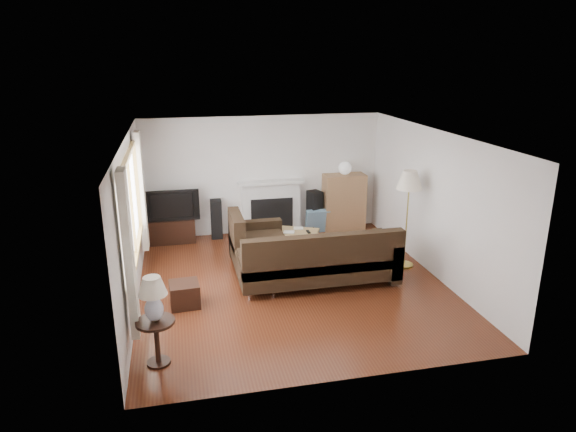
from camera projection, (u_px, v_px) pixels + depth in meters
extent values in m
cube|color=#542412|center=(292.00, 283.00, 8.65)|extent=(5.10, 5.60, 0.04)
cube|color=white|center=(292.00, 135.00, 7.89)|extent=(5.10, 5.60, 0.04)
cube|color=white|center=(263.00, 175.00, 10.83)|extent=(5.00, 0.04, 2.50)
cube|color=white|center=(347.00, 284.00, 5.71)|extent=(5.00, 0.04, 2.50)
cube|color=white|center=(131.00, 223.00, 7.76)|extent=(0.04, 5.50, 2.50)
cube|color=white|center=(434.00, 203.00, 8.79)|extent=(0.04, 5.50, 2.50)
cube|color=olive|center=(132.00, 208.00, 7.49)|extent=(0.12, 2.74, 1.54)
cube|color=silver|center=(129.00, 255.00, 6.13)|extent=(0.10, 0.35, 2.10)
cube|color=silver|center=(142.00, 191.00, 8.96)|extent=(0.10, 0.35, 2.10)
cube|color=white|center=(271.00, 207.00, 10.96)|extent=(1.40, 0.26, 1.15)
cube|color=black|center=(171.00, 230.00, 10.49)|extent=(0.98, 0.44, 0.49)
imported|color=black|center=(171.00, 204.00, 10.34)|extent=(1.10, 0.14, 0.63)
cube|color=black|center=(216.00, 219.00, 10.69)|extent=(0.24, 0.28, 0.82)
cube|color=black|center=(314.00, 211.00, 11.10)|extent=(0.33, 0.36, 0.89)
cube|color=#9A6F47|center=(344.00, 202.00, 11.16)|extent=(0.89, 0.42, 1.23)
sphere|color=white|center=(345.00, 168.00, 10.93)|extent=(0.28, 0.28, 0.28)
cube|color=black|center=(318.00, 257.00, 8.54)|extent=(2.87, 2.10, 0.93)
cube|color=#9F804C|center=(288.00, 242.00, 9.94)|extent=(1.28, 1.03, 0.44)
cube|color=black|center=(185.00, 294.00, 7.84)|extent=(0.47, 0.47, 0.37)
cube|color=#AF9A3C|center=(407.00, 219.00, 9.11)|extent=(0.61, 0.61, 1.77)
cube|color=black|center=(157.00, 342.00, 6.33)|extent=(0.48, 0.48, 0.60)
cube|color=silver|center=(153.00, 299.00, 6.15)|extent=(0.35, 0.35, 0.57)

